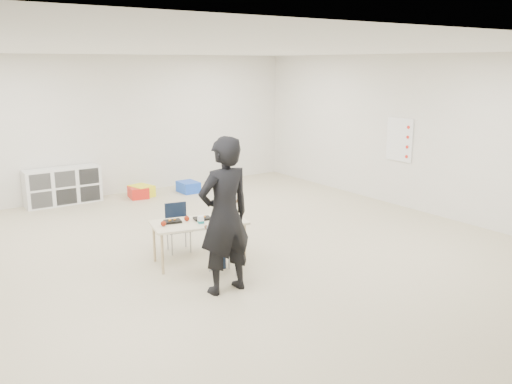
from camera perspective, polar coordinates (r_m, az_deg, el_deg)
room at (r=7.34m, az=-2.05°, el=3.72°), size 9.00×9.02×2.80m
table at (r=7.38m, az=-5.98°, el=-5.20°), size 1.35×0.88×0.57m
chair_near at (r=6.93m, az=-3.54°, el=-5.96°), size 0.39×0.38×0.68m
chair_far at (r=7.82m, az=-8.15°, el=-3.79°), size 0.39×0.38×0.68m
child at (r=6.86m, az=-3.57°, el=-4.40°), size 0.54×0.54×1.08m
lunch_tray_near at (r=7.38m, az=-5.69°, el=-2.79°), size 0.25×0.20×0.03m
lunch_tray_far at (r=7.29m, az=-8.77°, el=-3.08°), size 0.25×0.20×0.03m
milk_carton at (r=7.18m, az=-5.84°, el=-2.97°), size 0.08×0.08×0.10m
bread_roll at (r=7.25m, az=-3.84°, el=-2.88°), size 0.09×0.09×0.07m
apple_near at (r=7.33m, az=-7.30°, el=-2.77°), size 0.07×0.07×0.07m
apple_far at (r=7.14m, az=-9.72°, el=-3.29°), size 0.07×0.07×0.07m
cubby_shelf at (r=10.96m, az=-19.66°, el=0.60°), size 1.40×0.40×0.70m
rules_poster at (r=10.44m, az=14.87°, el=5.35°), size 0.02×0.60×0.80m
adult at (r=6.24m, az=-3.33°, el=-2.53°), size 0.69×0.47×1.85m
bin_red at (r=11.11m, az=-12.30°, el=-0.03°), size 0.41×0.49×0.22m
bin_yellow at (r=11.19m, az=-11.96°, el=0.10°), size 0.47×0.54×0.23m
bin_blue at (r=11.40m, az=-7.14°, el=0.54°), size 0.36×0.46×0.22m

